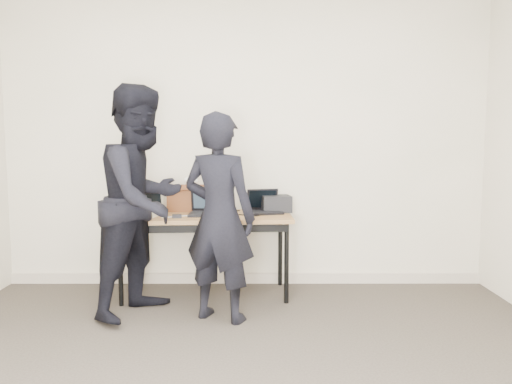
{
  "coord_description": "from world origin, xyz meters",
  "views": [
    {
      "loc": [
        0.09,
        -2.44,
        1.38
      ],
      "look_at": [
        0.1,
        1.6,
        0.95
      ],
      "focal_mm": 35.0,
      "sensor_mm": 36.0,
      "label": 1
    }
  ],
  "objects_px": {
    "laptop_beige": "(146,211)",
    "person_observer": "(143,201)",
    "desk": "(205,222)",
    "equipment_box": "(276,204)",
    "laptop_right": "(264,208)",
    "person_typist": "(219,217)",
    "laptop_center": "(207,209)",
    "leather_satchel": "(188,197)"
  },
  "relations": [
    {
      "from": "desk",
      "to": "laptop_beige",
      "type": "xyz_separation_m",
      "value": [
        -0.52,
        -0.02,
        0.1
      ]
    },
    {
      "from": "laptop_beige",
      "to": "person_typist",
      "type": "height_order",
      "value": "person_typist"
    },
    {
      "from": "leather_satchel",
      "to": "laptop_center",
      "type": "bearing_deg",
      "value": -43.61
    },
    {
      "from": "laptop_beige",
      "to": "person_typist",
      "type": "distance_m",
      "value": 0.89
    },
    {
      "from": "equipment_box",
      "to": "person_observer",
      "type": "relative_size",
      "value": 0.14
    },
    {
      "from": "laptop_center",
      "to": "person_observer",
      "type": "distance_m",
      "value": 0.66
    },
    {
      "from": "desk",
      "to": "leather_satchel",
      "type": "relative_size",
      "value": 4.15
    },
    {
      "from": "laptop_center",
      "to": "laptop_beige",
      "type": "bearing_deg",
      "value": -175.91
    },
    {
      "from": "desk",
      "to": "equipment_box",
      "type": "distance_m",
      "value": 0.67
    },
    {
      "from": "desk",
      "to": "laptop_beige",
      "type": "relative_size",
      "value": 5.01
    },
    {
      "from": "leather_satchel",
      "to": "equipment_box",
      "type": "height_order",
      "value": "leather_satchel"
    },
    {
      "from": "laptop_beige",
      "to": "person_observer",
      "type": "height_order",
      "value": "person_observer"
    },
    {
      "from": "laptop_center",
      "to": "leather_satchel",
      "type": "relative_size",
      "value": 0.84
    },
    {
      "from": "laptop_beige",
      "to": "laptop_center",
      "type": "xyz_separation_m",
      "value": [
        0.54,
        0.04,
        0.01
      ]
    },
    {
      "from": "leather_satchel",
      "to": "person_observer",
      "type": "height_order",
      "value": "person_observer"
    },
    {
      "from": "leather_satchel",
      "to": "person_observer",
      "type": "bearing_deg",
      "value": -108.42
    },
    {
      "from": "laptop_beige",
      "to": "laptop_right",
      "type": "xyz_separation_m",
      "value": [
        1.04,
        0.14,
        0.01
      ]
    },
    {
      "from": "laptop_right",
      "to": "person_typist",
      "type": "relative_size",
      "value": 0.22
    },
    {
      "from": "leather_satchel",
      "to": "person_typist",
      "type": "distance_m",
      "value": 0.89
    },
    {
      "from": "desk",
      "to": "equipment_box",
      "type": "height_order",
      "value": "equipment_box"
    },
    {
      "from": "laptop_beige",
      "to": "person_typist",
      "type": "bearing_deg",
      "value": -27.72
    },
    {
      "from": "person_observer",
      "to": "equipment_box",
      "type": "bearing_deg",
      "value": -31.91
    },
    {
      "from": "laptop_beige",
      "to": "equipment_box",
      "type": "bearing_deg",
      "value": 22.76
    },
    {
      "from": "laptop_beige",
      "to": "leather_satchel",
      "type": "xyz_separation_m",
      "value": [
        0.34,
        0.25,
        0.09
      ]
    },
    {
      "from": "laptop_right",
      "to": "person_typist",
      "type": "height_order",
      "value": "person_typist"
    },
    {
      "from": "leather_satchel",
      "to": "person_observer",
      "type": "relative_size",
      "value": 0.2
    },
    {
      "from": "laptop_beige",
      "to": "leather_satchel",
      "type": "height_order",
      "value": "leather_satchel"
    },
    {
      "from": "laptop_beige",
      "to": "person_observer",
      "type": "distance_m",
      "value": 0.45
    },
    {
      "from": "laptop_right",
      "to": "leather_satchel",
      "type": "height_order",
      "value": "leather_satchel"
    },
    {
      "from": "laptop_right",
      "to": "equipment_box",
      "type": "relative_size",
      "value": 1.33
    },
    {
      "from": "person_typist",
      "to": "equipment_box",
      "type": "bearing_deg",
      "value": -97.38
    },
    {
      "from": "leather_satchel",
      "to": "person_typist",
      "type": "height_order",
      "value": "person_typist"
    },
    {
      "from": "leather_satchel",
      "to": "equipment_box",
      "type": "xyz_separation_m",
      "value": [
        0.81,
        -0.04,
        -0.05
      ]
    },
    {
      "from": "person_typist",
      "to": "person_observer",
      "type": "bearing_deg",
      "value": 9.39
    },
    {
      "from": "person_typist",
      "to": "laptop_beige",
      "type": "bearing_deg",
      "value": -16.93
    },
    {
      "from": "laptop_center",
      "to": "equipment_box",
      "type": "bearing_deg",
      "value": 16.17
    },
    {
      "from": "laptop_center",
      "to": "person_observer",
      "type": "xyz_separation_m",
      "value": [
        -0.46,
        -0.46,
        0.13
      ]
    },
    {
      "from": "equipment_box",
      "to": "person_observer",
      "type": "bearing_deg",
      "value": -149.31
    },
    {
      "from": "laptop_center",
      "to": "person_typist",
      "type": "xyz_separation_m",
      "value": [
        0.15,
        -0.61,
        0.02
      ]
    },
    {
      "from": "laptop_right",
      "to": "person_typist",
      "type": "bearing_deg",
      "value": -129.24
    },
    {
      "from": "desk",
      "to": "laptop_center",
      "type": "height_order",
      "value": "laptop_center"
    },
    {
      "from": "laptop_beige",
      "to": "person_observer",
      "type": "relative_size",
      "value": 0.17
    }
  ]
}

